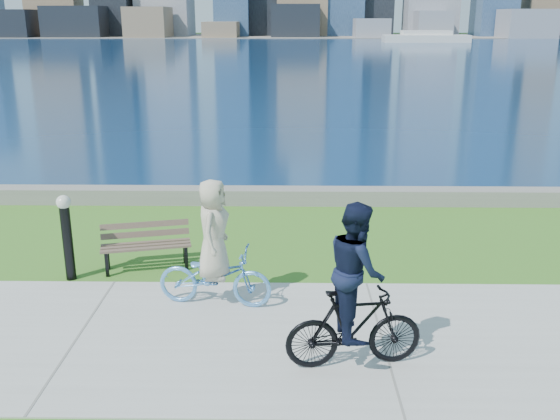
# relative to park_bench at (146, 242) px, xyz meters

# --- Properties ---
(ground) EXTENTS (320.00, 320.00, 0.00)m
(ground) POSITION_rel_park_bench_xyz_m (3.61, -2.39, -0.46)
(ground) COLOR #31661A
(ground) RESTS_ON ground
(concrete_path) EXTENTS (80.00, 3.50, 0.02)m
(concrete_path) POSITION_rel_park_bench_xyz_m (3.61, -2.39, -0.45)
(concrete_path) COLOR #A4A49F
(concrete_path) RESTS_ON ground
(seawall) EXTENTS (90.00, 0.50, 0.35)m
(seawall) POSITION_rel_park_bench_xyz_m (3.61, 3.81, -0.29)
(seawall) COLOR slate
(seawall) RESTS_ON ground
(bay_water) EXTENTS (320.00, 131.00, 0.01)m
(bay_water) POSITION_rel_park_bench_xyz_m (3.61, 69.61, -0.46)
(bay_water) COLOR #0B274B
(bay_water) RESTS_ON ground
(far_shore) EXTENTS (320.00, 30.00, 0.12)m
(far_shore) POSITION_rel_park_bench_xyz_m (3.61, 127.61, -0.40)
(far_shore) COLOR slate
(far_shore) RESTS_ON ground
(ferry_far) EXTENTS (13.74, 3.93, 1.86)m
(ferry_far) POSITION_rel_park_bench_xyz_m (24.28, 94.95, 0.31)
(ferry_far) COLOR silver
(ferry_far) RESTS_ON ground
(park_bench) EXTENTS (1.54, 0.83, 0.76)m
(park_bench) POSITION_rel_park_bench_xyz_m (0.00, 0.00, 0.00)
(park_bench) COLOR black
(park_bench) RESTS_ON ground
(bollard_lamp) EXTENTS (0.23, 0.23, 1.40)m
(bollard_lamp) POSITION_rel_park_bench_xyz_m (-1.12, -0.49, 0.34)
(bollard_lamp) COLOR black
(bollard_lamp) RESTS_ON ground
(cyclist_woman) EXTENTS (0.80, 1.73, 1.88)m
(cyclist_woman) POSITION_rel_park_bench_xyz_m (1.32, -1.41, 0.26)
(cyclist_woman) COLOR #5FA4E8
(cyclist_woman) RESTS_ON ground
(cyclist_man) EXTENTS (0.71, 1.69, 2.05)m
(cyclist_man) POSITION_rel_park_bench_xyz_m (3.16, -3.05, 0.42)
(cyclist_man) COLOR black
(cyclist_man) RESTS_ON ground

